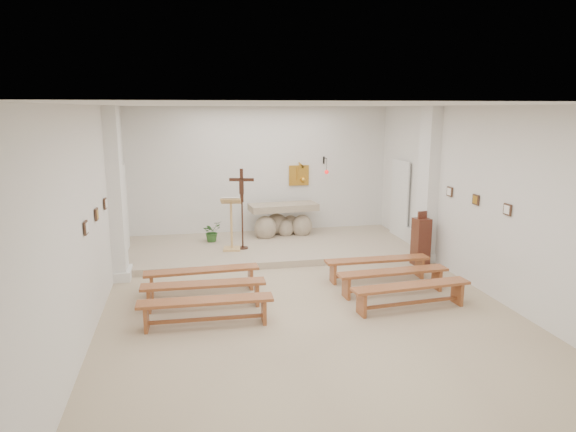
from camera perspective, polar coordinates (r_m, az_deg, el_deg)
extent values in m
cube|color=#C6B58F|center=(9.48, 1.58, -9.42)|extent=(7.00, 10.00, 0.00)
cube|color=silver|center=(8.89, -20.83, 0.11)|extent=(0.02, 10.00, 3.50)
cube|color=silver|center=(10.35, 20.82, 1.68)|extent=(0.02, 10.00, 3.50)
cube|color=silver|center=(13.85, -3.07, 4.84)|extent=(7.00, 0.02, 3.50)
cube|color=silver|center=(8.84, 1.72, 12.17)|extent=(7.00, 10.00, 0.02)
cube|color=tan|center=(12.72, -1.99, -3.47)|extent=(6.98, 3.00, 0.15)
cube|color=white|center=(10.82, -18.57, 2.26)|extent=(0.26, 0.55, 3.50)
cube|color=white|center=(12.01, 15.28, 3.36)|extent=(0.26, 0.55, 3.50)
cube|color=gold|center=(14.02, 1.22, 4.54)|extent=(0.55, 0.04, 0.55)
cube|color=black|center=(14.15, 4.00, 6.21)|extent=(0.04, 0.02, 0.20)
cylinder|color=black|center=(14.00, 4.16, 6.43)|extent=(0.02, 0.30, 0.02)
cylinder|color=black|center=(13.88, 4.32, 5.68)|extent=(0.01, 0.01, 0.34)
sphere|color=red|center=(13.90, 4.31, 4.90)|extent=(0.11, 0.11, 0.11)
cube|color=#442C1E|center=(8.12, -21.54, -1.22)|extent=(0.03, 0.20, 0.20)
cube|color=#442C1E|center=(9.09, -20.49, 0.18)|extent=(0.03, 0.20, 0.20)
cube|color=#442C1E|center=(10.06, -19.65, 1.31)|extent=(0.03, 0.20, 0.20)
cube|color=#442C1E|center=(9.69, 23.20, 0.67)|extent=(0.03, 0.20, 0.20)
cube|color=#442C1E|center=(10.52, 20.14, 1.71)|extent=(0.03, 0.20, 0.20)
cube|color=#442C1E|center=(11.37, 17.52, 2.61)|extent=(0.03, 0.20, 0.20)
cube|color=silver|center=(11.83, -17.99, -4.28)|extent=(0.10, 0.85, 0.52)
cube|color=silver|center=(12.94, 13.78, -2.66)|extent=(0.10, 0.85, 0.52)
ellipsoid|color=tan|center=(13.30, -2.53, -1.38)|extent=(0.58, 0.49, 0.65)
ellipsoid|color=tan|center=(13.61, 1.56, -1.14)|extent=(0.54, 0.46, 0.61)
ellipsoid|color=tan|center=(13.69, -1.30, -0.91)|extent=(0.61, 0.52, 0.58)
ellipsoid|color=tan|center=(13.78, 0.28, -1.03)|extent=(0.50, 0.42, 0.54)
ellipsoid|color=tan|center=(13.55, -0.26, -1.40)|extent=(0.42, 0.36, 0.50)
cube|color=tan|center=(13.47, -0.52, 1.00)|extent=(1.83, 0.85, 0.17)
cube|color=#DEB76C|center=(12.28, -6.25, -3.63)|extent=(0.45, 0.45, 0.04)
cylinder|color=#DEB76C|center=(12.15, -6.30, -1.19)|extent=(0.06, 0.06, 1.12)
cube|color=#DEB76C|center=(12.00, -6.38, 1.65)|extent=(0.52, 0.41, 0.18)
cube|color=white|center=(11.95, -6.40, 1.87)|extent=(0.44, 0.33, 0.14)
cylinder|color=#3C1E13|center=(12.36, -5.04, -3.54)|extent=(0.25, 0.25, 0.03)
cylinder|color=#3C1E13|center=(12.23, -5.09, -0.99)|extent=(0.04, 0.04, 1.16)
cube|color=#3C1E13|center=(12.05, -5.17, 3.40)|extent=(0.08, 0.07, 0.79)
cube|color=#3C1E13|center=(12.03, -5.18, 4.04)|extent=(0.57, 0.20, 0.07)
cube|color=#3C1E13|center=(12.03, -5.19, 3.23)|extent=(0.11, 0.07, 0.34)
imported|color=#2D5B24|center=(13.04, -8.46, -1.71)|extent=(0.61, 0.60, 0.51)
cube|color=#522817|center=(11.82, 14.55, -2.77)|extent=(0.36, 0.36, 1.06)
cube|color=#522817|center=(11.69, 14.70, 0.11)|extent=(0.22, 0.07, 0.17)
cube|color=#A2582F|center=(9.92, -9.56, -5.97)|extent=(2.17, 0.43, 0.05)
cube|color=#A2582F|center=(9.97, -14.90, -7.49)|extent=(0.07, 0.32, 0.41)
cube|color=#A2582F|center=(10.09, -4.19, -6.86)|extent=(0.07, 0.32, 0.41)
cube|color=#A2582F|center=(10.02, -9.49, -7.68)|extent=(1.82, 0.14, 0.05)
cube|color=#A2582F|center=(10.61, 9.90, -4.79)|extent=(2.16, 0.35, 0.05)
cube|color=#A2582F|center=(10.38, 5.03, -6.33)|extent=(0.06, 0.31, 0.41)
cube|color=#A2582F|center=(11.04, 14.39, -5.56)|extent=(0.06, 0.31, 0.41)
cube|color=#A2582F|center=(10.70, 9.84, -6.40)|extent=(1.82, 0.06, 0.05)
cube|color=#A2582F|center=(9.16, -9.36, -7.49)|extent=(2.17, 0.41, 0.05)
cube|color=#A2582F|center=(9.28, -15.15, -8.97)|extent=(0.07, 0.32, 0.41)
cube|color=#A2582F|center=(9.28, -3.49, -8.56)|extent=(0.07, 0.32, 0.41)
cube|color=#A2582F|center=(9.26, -9.30, -9.32)|extent=(1.82, 0.11, 0.05)
cube|color=#A2582F|center=(9.90, 11.59, -6.08)|extent=(2.17, 0.45, 0.05)
cube|color=#A2582F|center=(9.62, 6.48, -7.87)|extent=(0.07, 0.32, 0.41)
cube|color=#A2582F|center=(10.40, 16.20, -6.74)|extent=(0.07, 0.32, 0.41)
cube|color=#A2582F|center=(10.00, 11.51, -7.79)|extent=(1.82, 0.15, 0.05)
cube|color=#A2582F|center=(8.40, -9.14, -9.29)|extent=(2.17, 0.40, 0.05)
cube|color=#A2582F|center=(8.53, -15.47, -10.87)|extent=(0.07, 0.32, 0.41)
cube|color=#A2582F|center=(8.54, -2.72, -10.41)|extent=(0.07, 0.32, 0.41)
cube|color=#A2582F|center=(8.52, -9.06, -11.26)|extent=(1.82, 0.11, 0.05)
cube|color=#A2582F|center=(9.21, 13.55, -7.55)|extent=(2.18, 0.52, 0.05)
cube|color=#A2582F|center=(8.88, 8.16, -9.63)|extent=(0.08, 0.32, 0.41)
cube|color=#A2582F|center=(9.77, 18.29, -8.11)|extent=(0.08, 0.32, 0.41)
cube|color=#A2582F|center=(9.32, 13.45, -9.38)|extent=(1.81, 0.21, 0.05)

